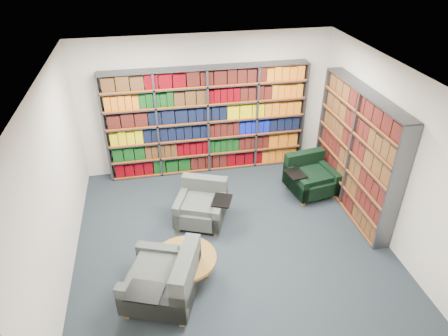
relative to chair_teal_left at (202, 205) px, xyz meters
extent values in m
cube|color=#1B232B|center=(0.38, -0.66, -0.30)|extent=(5.00, 5.00, 0.01)
cube|color=white|center=(0.38, -0.66, 2.51)|extent=(5.00, 5.00, 0.01)
cube|color=silver|center=(0.38, 1.84, 1.11)|extent=(5.00, 0.01, 2.80)
cube|color=silver|center=(0.38, -3.17, 1.11)|extent=(5.00, 0.01, 2.80)
cube|color=silver|center=(-2.13, -0.66, 1.11)|extent=(0.01, 5.00, 2.80)
cube|color=silver|center=(2.88, -0.66, 1.11)|extent=(0.01, 5.00, 2.80)
cube|color=#47494F|center=(0.38, 1.68, 0.81)|extent=(4.00, 0.28, 2.20)
cube|color=silver|center=(0.38, 1.81, 0.81)|extent=(4.00, 0.02, 2.20)
cube|color=#D84C0A|center=(0.38, 1.55, 0.81)|extent=(4.00, 0.01, 2.20)
cube|color=#560007|center=(0.38, 1.68, -0.12)|extent=(3.88, 0.21, 0.29)
cube|color=#0A340E|center=(0.38, 1.68, 0.25)|extent=(3.88, 0.21, 0.29)
cube|color=#E3B108|center=(0.38, 1.68, 0.62)|extent=(3.88, 0.21, 0.29)
cube|color=#39100C|center=(0.38, 1.68, 0.98)|extent=(3.88, 0.21, 0.29)
cube|color=#D15F12|center=(0.38, 1.68, 1.35)|extent=(3.88, 0.21, 0.29)
cube|color=#472A13|center=(0.38, 1.68, 1.72)|extent=(3.88, 0.21, 0.29)
cube|color=#47494F|center=(2.72, -0.06, 0.81)|extent=(0.28, 2.50, 2.20)
cube|color=silver|center=(2.85, -0.06, 0.81)|extent=(0.02, 2.50, 2.20)
cube|color=#D84C0A|center=(2.59, -0.06, 0.81)|extent=(0.02, 2.50, 2.20)
cube|color=#39100C|center=(2.72, -0.06, -0.12)|extent=(0.21, 2.38, 0.29)
cube|color=#39100C|center=(2.72, -0.06, 0.25)|extent=(0.21, 2.38, 0.29)
cube|color=#39100C|center=(2.72, -0.06, 0.62)|extent=(0.21, 2.38, 0.29)
cube|color=#472A13|center=(2.72, -0.06, 0.98)|extent=(0.21, 2.38, 0.29)
cube|color=#472A13|center=(2.72, -0.06, 1.35)|extent=(0.21, 2.38, 0.29)
cube|color=#472A13|center=(2.72, -0.06, 1.72)|extent=(0.21, 2.38, 0.29)
cube|color=#0D1B35|center=(-0.03, -0.07, -0.06)|extent=(1.04, 1.04, 0.29)
cube|color=#0D1B35|center=(0.08, 0.22, 0.12)|extent=(0.81, 0.46, 0.64)
cube|color=#0D1B35|center=(-0.35, 0.05, 0.01)|extent=(0.41, 0.79, 0.43)
cube|color=#0D1B35|center=(0.28, -0.20, 0.01)|extent=(0.41, 0.79, 0.43)
cube|color=black|center=(0.31, -0.25, 0.24)|extent=(0.43, 0.48, 0.02)
cube|color=brown|center=(-0.46, -0.26, -0.25)|extent=(0.08, 0.08, 0.09)
cube|color=brown|center=(0.15, -0.50, -0.25)|extent=(0.08, 0.08, 0.09)
cube|color=brown|center=(-0.22, 0.36, -0.25)|extent=(0.08, 0.08, 0.09)
cube|color=brown|center=(0.40, 0.11, -0.25)|extent=(0.08, 0.08, 0.09)
cube|color=black|center=(2.18, 0.41, -0.06)|extent=(0.92, 0.92, 0.29)
cube|color=black|center=(2.13, 0.72, 0.12)|extent=(0.82, 0.31, 0.64)
cube|color=black|center=(1.84, 0.35, 0.01)|extent=(0.25, 0.81, 0.43)
cube|color=black|center=(2.51, 0.46, 0.01)|extent=(0.25, 0.81, 0.43)
cube|color=black|center=(1.81, 0.30, 0.24)|extent=(0.36, 0.44, 0.02)
cube|color=brown|center=(1.90, 0.03, -0.25)|extent=(0.07, 0.07, 0.09)
cube|color=brown|center=(2.56, 0.13, -0.25)|extent=(0.07, 0.07, 0.09)
cube|color=brown|center=(1.80, 0.68, -0.25)|extent=(0.07, 0.07, 0.09)
cube|color=brown|center=(2.45, 0.79, -0.25)|extent=(0.07, 0.07, 0.09)
cube|color=#0D1B35|center=(-0.81, -1.65, -0.03)|extent=(1.19, 1.19, 0.33)
cube|color=#0D1B35|center=(-0.47, -1.78, 0.18)|extent=(0.52, 0.94, 0.74)
cube|color=#0D1B35|center=(-0.67, -1.29, 0.06)|extent=(0.92, 0.46, 0.49)
cube|color=#0D1B35|center=(-0.95, -2.02, 0.06)|extent=(0.92, 0.46, 0.49)
cube|color=black|center=(-1.01, -2.05, 0.32)|extent=(0.55, 0.49, 0.03)
cube|color=brown|center=(-1.03, -1.16, -0.24)|extent=(0.09, 0.09, 0.10)
cube|color=brown|center=(-1.30, -1.88, -0.24)|extent=(0.09, 0.09, 0.10)
cube|color=brown|center=(-0.32, -1.43, -0.24)|extent=(0.09, 0.09, 0.10)
cube|color=brown|center=(-0.59, -2.15, -0.24)|extent=(0.09, 0.09, 0.10)
cylinder|color=olive|center=(-0.45, -1.36, 0.11)|extent=(0.92, 0.92, 0.05)
cylinder|color=olive|center=(-0.45, -1.36, -0.09)|extent=(0.12, 0.12, 0.37)
cube|color=olive|center=(-0.45, -1.36, -0.25)|extent=(0.66, 0.08, 0.06)
cube|color=olive|center=(-0.45, -1.36, -0.25)|extent=(0.08, 0.66, 0.06)
cube|color=black|center=(-0.45, -1.36, 0.14)|extent=(0.10, 0.05, 0.01)
cube|color=white|center=(-0.45, -1.36, 0.25)|extent=(0.14, 0.01, 0.20)
cube|color=#145926|center=(-0.45, -1.35, 0.25)|extent=(0.16, 0.00, 0.22)
camera|label=1|loc=(-0.70, -5.57, 4.22)|focal=32.00mm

